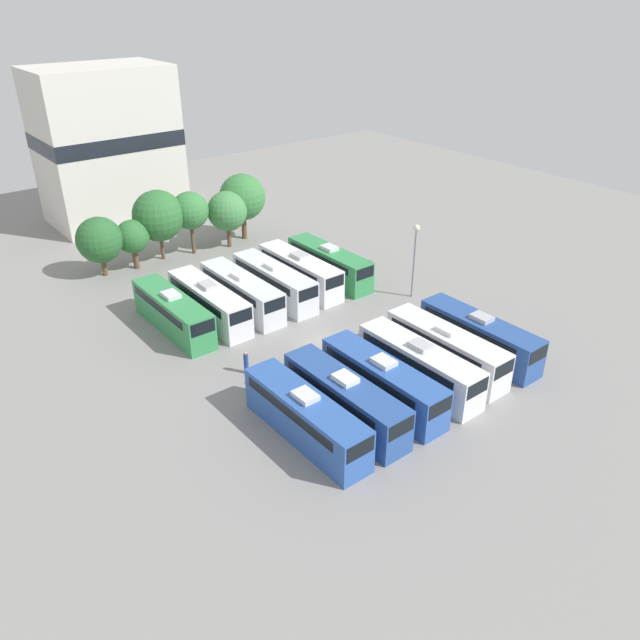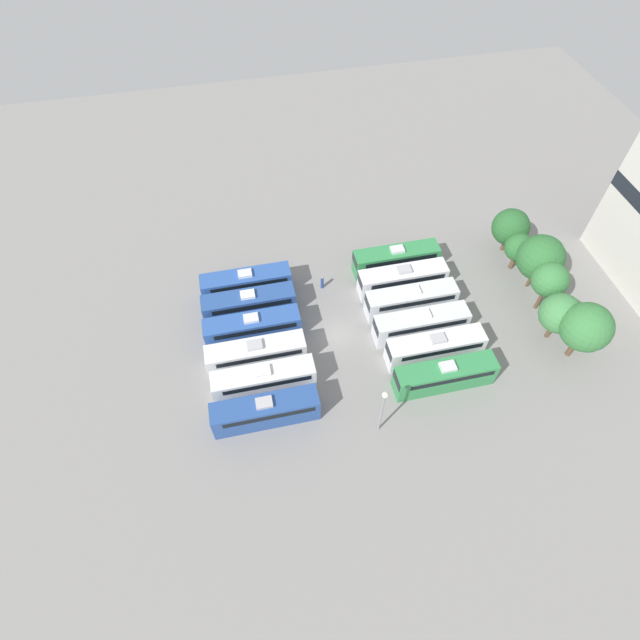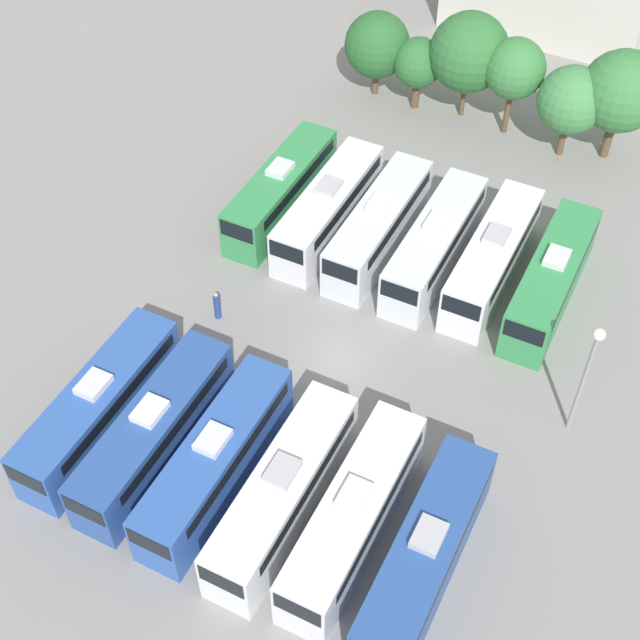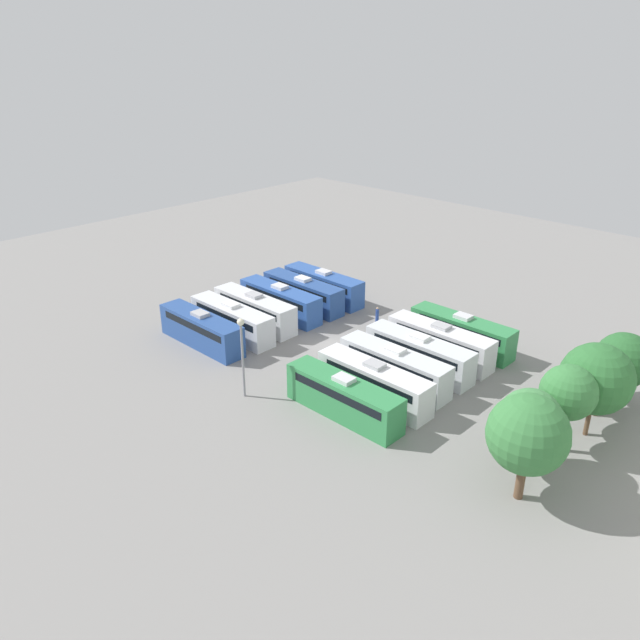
# 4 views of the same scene
# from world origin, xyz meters

# --- Properties ---
(ground_plane) EXTENTS (120.19, 120.19, 0.00)m
(ground_plane) POSITION_xyz_m (0.00, 0.00, 0.00)
(ground_plane) COLOR gray
(bus_0) EXTENTS (2.45, 10.54, 3.48)m
(bus_0) POSITION_xyz_m (-8.42, -9.05, 1.72)
(bus_0) COLOR #2D56A8
(bus_0) RESTS_ON ground_plane
(bus_1) EXTENTS (2.45, 10.54, 3.48)m
(bus_1) POSITION_xyz_m (-5.18, -9.15, 1.72)
(bus_1) COLOR #284C93
(bus_1) RESTS_ON ground_plane
(bus_2) EXTENTS (2.45, 10.54, 3.48)m
(bus_2) POSITION_xyz_m (-1.76, -9.22, 1.72)
(bus_2) COLOR #2D56A8
(bus_2) RESTS_ON ground_plane
(bus_3) EXTENTS (2.45, 10.54, 3.48)m
(bus_3) POSITION_xyz_m (1.81, -9.31, 1.72)
(bus_3) COLOR silver
(bus_3) RESTS_ON ground_plane
(bus_4) EXTENTS (2.45, 10.54, 3.48)m
(bus_4) POSITION_xyz_m (5.12, -8.97, 1.72)
(bus_4) COLOR silver
(bus_4) RESTS_ON ground_plane
(bus_5) EXTENTS (2.45, 10.54, 3.48)m
(bus_5) POSITION_xyz_m (8.64, -9.32, 1.72)
(bus_5) COLOR #284C93
(bus_5) RESTS_ON ground_plane
(bus_6) EXTENTS (2.45, 10.54, 3.48)m
(bus_6) POSITION_xyz_m (-8.44, 9.40, 1.72)
(bus_6) COLOR #338C4C
(bus_6) RESTS_ON ground_plane
(bus_7) EXTENTS (2.45, 10.54, 3.48)m
(bus_7) POSITION_xyz_m (-5.10, 9.15, 1.72)
(bus_7) COLOR silver
(bus_7) RESTS_ON ground_plane
(bus_8) EXTENTS (2.45, 10.54, 3.48)m
(bus_8) POSITION_xyz_m (-1.79, 9.11, 1.72)
(bus_8) COLOR silver
(bus_8) RESTS_ON ground_plane
(bus_9) EXTENTS (2.45, 10.54, 3.48)m
(bus_9) POSITION_xyz_m (1.74, 9.06, 1.72)
(bus_9) COLOR silver
(bus_9) RESTS_ON ground_plane
(bus_10) EXTENTS (2.45, 10.54, 3.48)m
(bus_10) POSITION_xyz_m (5.07, 9.50, 1.72)
(bus_10) COLOR white
(bus_10) RESTS_ON ground_plane
(bus_11) EXTENTS (2.45, 10.54, 3.48)m
(bus_11) POSITION_xyz_m (8.54, 9.26, 1.72)
(bus_11) COLOR #338C4C
(bus_11) RESTS_ON ground_plane
(worker_person) EXTENTS (0.36, 0.36, 1.85)m
(worker_person) POSITION_xyz_m (-7.29, -0.17, 0.86)
(worker_person) COLOR navy
(worker_person) RESTS_ON ground_plane
(light_pole) EXTENTS (0.60, 0.60, 7.13)m
(light_pole) POSITION_xyz_m (12.10, 1.24, 4.90)
(light_pole) COLOR gray
(light_pole) RESTS_ON ground_plane
(tree_0) EXTENTS (4.57, 4.57, 6.10)m
(tree_0) POSITION_xyz_m (-8.74, 24.07, 3.79)
(tree_0) COLOR brown
(tree_0) RESTS_ON ground_plane
(tree_1) EXTENTS (3.43, 3.43, 5.21)m
(tree_1) POSITION_xyz_m (-5.50, 23.72, 3.45)
(tree_1) COLOR brown
(tree_1) RESTS_ON ground_plane
(tree_2) EXTENTS (5.35, 5.35, 7.51)m
(tree_2) POSITION_xyz_m (-2.21, 24.31, 4.82)
(tree_2) COLOR brown
(tree_2) RESTS_ON ground_plane
(tree_3) EXTENTS (4.02, 4.02, 6.87)m
(tree_3) POSITION_xyz_m (1.16, 23.70, 4.83)
(tree_3) COLOR brown
(tree_3) RESTS_ON ground_plane
(tree_4) EXTENTS (4.39, 4.39, 6.32)m
(tree_4) POSITION_xyz_m (5.26, 22.98, 4.11)
(tree_4) COLOR brown
(tree_4) RESTS_ON ground_plane
(tree_5) EXTENTS (5.22, 5.22, 7.52)m
(tree_5) POSITION_xyz_m (7.97, 24.09, 4.88)
(tree_5) COLOR brown
(tree_5) RESTS_ON ground_plane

